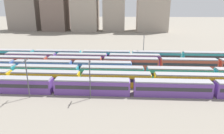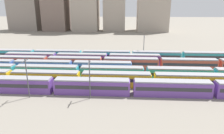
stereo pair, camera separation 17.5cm
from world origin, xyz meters
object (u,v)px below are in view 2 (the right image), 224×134
object	(u,v)px
train_track_0	(132,87)
train_track_6	(131,56)
train_track_3	(43,66)
catenary_pole_2	(90,78)
train_track_1	(153,80)
catenary_pole_0	(27,76)
train_track_4	(131,63)
catenary_pole_1	(144,46)
train_track_2	(145,73)
train_track_5	(82,58)

from	to	relation	value
train_track_0	train_track_6	world-z (taller)	same
train_track_3	catenary_pole_2	distance (m)	25.88
train_track_1	catenary_pole_0	distance (m)	30.62
train_track_1	train_track_4	world-z (taller)	same
train_track_1	catenary_pole_1	size ratio (longest dim) A/B	11.82
train_track_2	train_track_0	bearing A→B (deg)	-111.65
train_track_2	train_track_3	distance (m)	32.03
train_track_0	train_track_2	world-z (taller)	same
train_track_3	catenary_pole_0	world-z (taller)	catenary_pole_0
train_track_4	train_track_6	world-z (taller)	same
train_track_2	train_track_5	xyz separation A→B (m)	(-21.22, 15.60, -0.00)
train_track_3	catenary_pole_2	xyz separation A→B (m)	(17.96, -18.36, 3.18)
train_track_2	catenary_pole_1	world-z (taller)	catenary_pole_1
train_track_2	train_track_3	world-z (taller)	same
train_track_2	train_track_5	distance (m)	26.34
train_track_0	catenary_pole_0	bearing A→B (deg)	-172.62
train_track_2	train_track_5	bearing A→B (deg)	143.68
train_track_2	train_track_4	size ratio (longest dim) A/B	1.20
catenary_pole_1	catenary_pole_2	size ratio (longest dim) A/B	1.05
train_track_0	train_track_6	distance (m)	31.21
train_track_5	train_track_6	distance (m)	18.61
train_track_3	train_track_6	distance (m)	32.27
train_track_2	train_track_4	xyz separation A→B (m)	(-3.76, 10.40, 0.00)
catenary_pole_1	train_track_3	bearing A→B (deg)	-150.95
train_track_0	catenary_pole_0	distance (m)	24.13
train_track_2	train_track_5	world-z (taller)	same
train_track_3	train_track_5	size ratio (longest dim) A/B	1.00
train_track_4	train_track_0	bearing A→B (deg)	-91.02
train_track_6	train_track_1	bearing A→B (deg)	-79.51
train_track_4	train_track_5	size ratio (longest dim) A/B	1.68
catenary_pole_1	catenary_pole_0	bearing A→B (deg)	-128.37
train_track_4	catenary_pole_2	bearing A→B (deg)	-112.77
train_track_1	train_track_3	bearing A→B (deg)	162.54
catenary_pole_1	catenary_pole_2	xyz separation A→B (m)	(-15.16, -36.75, -0.21)
train_track_4	catenary_pole_1	xyz separation A→B (m)	(5.27, 13.19, 3.39)
catenary_pole_2	train_track_0	bearing A→B (deg)	16.17
catenary_pole_1	train_track_1	bearing A→B (deg)	-90.11
train_track_0	catenary_pole_0	world-z (taller)	catenary_pole_0
train_track_4	train_track_5	world-z (taller)	same
catenary_pole_0	catenary_pole_1	xyz separation A→B (m)	(29.34, 37.06, 0.04)
train_track_6	catenary_pole_2	size ratio (longest dim) A/B	12.36
train_track_5	catenary_pole_1	xyz separation A→B (m)	(22.73, 7.99, 3.39)
train_track_4	train_track_1	bearing A→B (deg)	-71.51
train_track_0	train_track_5	bearing A→B (deg)	123.32
train_track_1	train_track_4	xyz separation A→B (m)	(-5.22, 15.60, 0.00)
train_track_4	catenary_pole_0	distance (m)	34.07
train_track_4	train_track_5	distance (m)	18.22
train_track_1	train_track_0	bearing A→B (deg)	-137.06
train_track_3	catenary_pole_0	bearing A→B (deg)	-78.56
train_track_1	train_track_6	size ratio (longest dim) A/B	1.00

